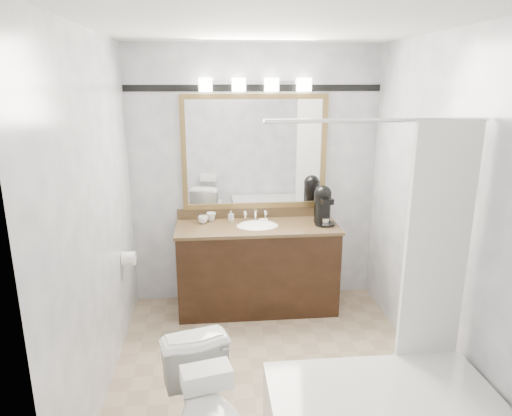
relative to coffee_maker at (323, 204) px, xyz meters
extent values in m
cube|color=tan|center=(-0.62, -1.03, -1.04)|extent=(2.40, 2.60, 0.01)
cube|color=white|center=(-0.62, -1.03, 1.47)|extent=(2.40, 2.60, 0.01)
cube|color=white|center=(-0.62, 0.28, 0.21)|extent=(2.40, 0.01, 2.50)
cube|color=white|center=(-0.62, -2.33, 0.21)|extent=(2.40, 0.01, 2.50)
cube|color=white|center=(-1.83, -1.03, 0.21)|extent=(0.01, 2.60, 2.50)
cube|color=white|center=(0.58, -1.03, 0.21)|extent=(0.01, 2.60, 2.50)
cube|color=black|center=(-0.62, -0.01, -0.63)|extent=(1.50, 0.55, 0.82)
cube|color=olive|center=(-0.62, -0.01, -0.20)|extent=(1.53, 0.58, 0.03)
cube|color=olive|center=(-0.62, 0.26, -0.14)|extent=(1.53, 0.03, 0.10)
ellipsoid|color=white|center=(-0.62, -0.01, -0.22)|extent=(0.44, 0.34, 0.14)
cube|color=olive|center=(-0.62, 0.25, 0.99)|extent=(1.40, 0.04, 0.05)
cube|color=olive|center=(-0.62, 0.25, -0.06)|extent=(1.40, 0.04, 0.05)
cube|color=olive|center=(-1.30, 0.25, 0.46)|extent=(0.05, 0.04, 1.00)
cube|color=olive|center=(0.05, 0.25, 0.46)|extent=(0.05, 0.04, 1.00)
cube|color=white|center=(-0.62, 0.26, 0.46)|extent=(1.30, 0.01, 1.00)
cube|color=silver|center=(-0.62, 0.24, 1.11)|extent=(0.90, 0.05, 0.03)
cube|color=white|center=(-1.07, 0.19, 1.09)|extent=(0.12, 0.12, 0.12)
cube|color=white|center=(-0.77, 0.19, 1.09)|extent=(0.12, 0.12, 0.12)
cube|color=white|center=(-0.47, 0.19, 1.09)|extent=(0.12, 0.12, 0.12)
cube|color=white|center=(-0.17, 0.19, 1.09)|extent=(0.12, 0.12, 0.12)
cube|color=black|center=(-0.62, 0.27, 1.06)|extent=(2.40, 0.01, 0.06)
cylinder|color=silver|center=(-0.09, -1.57, 0.91)|extent=(1.30, 0.02, 0.02)
cube|color=white|center=(0.33, -1.58, 0.14)|extent=(0.40, 0.04, 1.55)
cylinder|color=white|center=(-1.76, -0.36, -0.34)|extent=(0.11, 0.12, 0.12)
cube|color=white|center=(-1.09, -2.15, -0.27)|extent=(0.27, 0.18, 0.10)
cylinder|color=black|center=(0.01, -0.05, -0.18)|extent=(0.19, 0.19, 0.02)
cylinder|color=black|center=(0.00, 0.01, -0.04)|extent=(0.16, 0.16, 0.27)
sphere|color=black|center=(0.00, 0.01, 0.10)|extent=(0.16, 0.16, 0.16)
cube|color=black|center=(0.01, -0.07, 0.05)|extent=(0.12, 0.12, 0.05)
cylinder|color=silver|center=(0.01, -0.07, -0.15)|extent=(0.06, 0.06, 0.06)
imported|color=white|center=(-1.14, 0.11, -0.15)|extent=(0.12, 0.12, 0.07)
imported|color=white|center=(-1.06, 0.18, -0.15)|extent=(0.10, 0.10, 0.08)
imported|color=white|center=(-0.86, 0.17, -0.14)|extent=(0.06, 0.06, 0.10)
cube|color=beige|center=(-0.55, 0.11, -0.18)|extent=(0.09, 0.06, 0.02)
camera|label=1|loc=(-1.03, -4.08, 1.13)|focal=32.00mm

